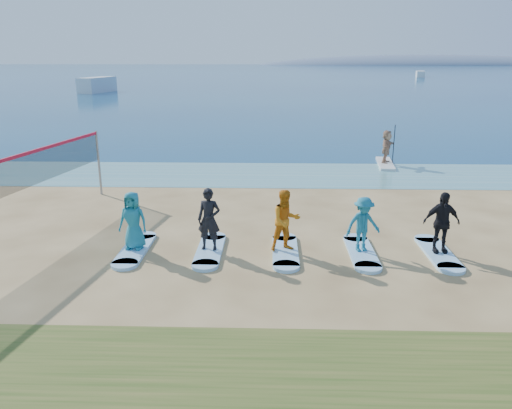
{
  "coord_description": "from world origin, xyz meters",
  "views": [
    {
      "loc": [
        0.95,
        -11.86,
        5.25
      ],
      "look_at": [
        0.52,
        2.0,
        1.1
      ],
      "focal_mm": 35.0,
      "sensor_mm": 36.0,
      "label": 1
    }
  ],
  "objects_px": {
    "boat_offshore_a": "(98,92)",
    "student_4": "(441,222)",
    "student_0": "(133,220)",
    "surfboard_3": "(361,252)",
    "surfboard_1": "(210,250)",
    "volleyball_net": "(23,172)",
    "boat_offshore_b": "(420,77)",
    "student_3": "(363,224)",
    "paddleboarder": "(386,146)",
    "surfboard_4": "(438,253)",
    "student_1": "(209,219)",
    "surfboard_2": "(285,251)",
    "student_2": "(286,221)",
    "paddleboard": "(385,164)",
    "surfboard_0": "(135,249)"
  },
  "relations": [
    {
      "from": "boat_offshore_a",
      "to": "student_4",
      "type": "bearing_deg",
      "value": -52.72
    },
    {
      "from": "student_0",
      "to": "surfboard_3",
      "type": "bearing_deg",
      "value": 7.56
    },
    {
      "from": "surfboard_1",
      "to": "surfboard_3",
      "type": "height_order",
      "value": "same"
    },
    {
      "from": "volleyball_net",
      "to": "boat_offshore_b",
      "type": "distance_m",
      "value": 125.45
    },
    {
      "from": "student_4",
      "to": "student_3",
      "type": "bearing_deg",
      "value": 177.16
    },
    {
      "from": "paddleboarder",
      "to": "surfboard_4",
      "type": "xyz_separation_m",
      "value": [
        -1.1,
        -11.81,
        -0.88
      ]
    },
    {
      "from": "paddleboarder",
      "to": "boat_offshore_b",
      "type": "relative_size",
      "value": 0.25
    },
    {
      "from": "student_0",
      "to": "student_1",
      "type": "xyz_separation_m",
      "value": [
        2.1,
        0.0,
        0.05
      ]
    },
    {
      "from": "surfboard_3",
      "to": "surfboard_2",
      "type": "bearing_deg",
      "value": 180.0
    },
    {
      "from": "surfboard_1",
      "to": "student_2",
      "type": "xyz_separation_m",
      "value": [
        2.1,
        -0.0,
        0.9
      ]
    },
    {
      "from": "volleyball_net",
      "to": "paddleboard",
      "type": "height_order",
      "value": "volleyball_net"
    },
    {
      "from": "paddleboard",
      "to": "surfboard_4",
      "type": "distance_m",
      "value": 11.86
    },
    {
      "from": "volleyball_net",
      "to": "surfboard_3",
      "type": "xyz_separation_m",
      "value": [
        9.93,
        -1.44,
        -1.86
      ]
    },
    {
      "from": "surfboard_3",
      "to": "student_2",
      "type": "bearing_deg",
      "value": -180.0
    },
    {
      "from": "paddleboard",
      "to": "surfboard_4",
      "type": "relative_size",
      "value": 1.36
    },
    {
      "from": "surfboard_1",
      "to": "surfboard_0",
      "type": "bearing_deg",
      "value": 180.0
    },
    {
      "from": "student_1",
      "to": "surfboard_2",
      "type": "height_order",
      "value": "student_1"
    },
    {
      "from": "boat_offshore_b",
      "to": "student_4",
      "type": "xyz_separation_m",
      "value": [
        -32.89,
        -118.56,
        0.94
      ]
    },
    {
      "from": "surfboard_0",
      "to": "student_3",
      "type": "height_order",
      "value": "student_3"
    },
    {
      "from": "surfboard_0",
      "to": "student_1",
      "type": "bearing_deg",
      "value": -0.0
    },
    {
      "from": "surfboard_1",
      "to": "student_1",
      "type": "distance_m",
      "value": 0.91
    },
    {
      "from": "surfboard_0",
      "to": "boat_offshore_a",
      "type": "bearing_deg",
      "value": 109.58
    },
    {
      "from": "student_0",
      "to": "surfboard_2",
      "type": "relative_size",
      "value": 0.74
    },
    {
      "from": "surfboard_2",
      "to": "paddleboard",
      "type": "bearing_deg",
      "value": 65.82
    },
    {
      "from": "boat_offshore_b",
      "to": "surfboard_1",
      "type": "distance_m",
      "value": 124.87
    },
    {
      "from": "volleyball_net",
      "to": "student_2",
      "type": "relative_size",
      "value": 5.26
    },
    {
      "from": "student_1",
      "to": "student_3",
      "type": "height_order",
      "value": "student_1"
    },
    {
      "from": "boat_offshore_a",
      "to": "surfboard_3",
      "type": "bearing_deg",
      "value": -54.3
    },
    {
      "from": "surfboard_1",
      "to": "student_0",
      "type": "bearing_deg",
      "value": -180.0
    },
    {
      "from": "surfboard_4",
      "to": "surfboard_3",
      "type": "bearing_deg",
      "value": 180.0
    },
    {
      "from": "surfboard_3",
      "to": "boat_offshore_a",
      "type": "bearing_deg",
      "value": 114.57
    },
    {
      "from": "volleyball_net",
      "to": "student_3",
      "type": "bearing_deg",
      "value": -8.27
    },
    {
      "from": "volleyball_net",
      "to": "student_4",
      "type": "height_order",
      "value": "volleyball_net"
    },
    {
      "from": "boat_offshore_a",
      "to": "boat_offshore_b",
      "type": "relative_size",
      "value": 1.16
    },
    {
      "from": "boat_offshore_a",
      "to": "surfboard_0",
      "type": "distance_m",
      "value": 65.88
    },
    {
      "from": "surfboard_1",
      "to": "student_1",
      "type": "xyz_separation_m",
      "value": [
        0.0,
        -0.0,
        0.91
      ]
    },
    {
      "from": "paddleboard",
      "to": "surfboard_3",
      "type": "distance_m",
      "value": 12.23
    },
    {
      "from": "paddleboard",
      "to": "student_4",
      "type": "relative_size",
      "value": 1.77
    },
    {
      "from": "boat_offshore_a",
      "to": "student_1",
      "type": "xyz_separation_m",
      "value": [
        24.18,
        -62.07,
        0.95
      ]
    },
    {
      "from": "surfboard_0",
      "to": "student_2",
      "type": "bearing_deg",
      "value": -0.0
    },
    {
      "from": "boat_offshore_b",
      "to": "student_4",
      "type": "height_order",
      "value": "student_4"
    },
    {
      "from": "boat_offshore_a",
      "to": "surfboard_3",
      "type": "relative_size",
      "value": 3.36
    },
    {
      "from": "surfboard_4",
      "to": "student_3",
      "type": "bearing_deg",
      "value": -180.0
    },
    {
      "from": "surfboard_0",
      "to": "surfboard_3",
      "type": "distance_m",
      "value": 6.3
    },
    {
      "from": "student_1",
      "to": "surfboard_4",
      "type": "relative_size",
      "value": 0.79
    },
    {
      "from": "student_1",
      "to": "surfboard_2",
      "type": "relative_size",
      "value": 0.79
    },
    {
      "from": "paddleboard",
      "to": "student_2",
      "type": "height_order",
      "value": "student_2"
    },
    {
      "from": "surfboard_0",
      "to": "student_3",
      "type": "relative_size",
      "value": 1.44
    },
    {
      "from": "surfboard_0",
      "to": "surfboard_1",
      "type": "xyz_separation_m",
      "value": [
        2.1,
        0.0,
        0.0
      ]
    },
    {
      "from": "volleyball_net",
      "to": "surfboard_1",
      "type": "height_order",
      "value": "volleyball_net"
    }
  ]
}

